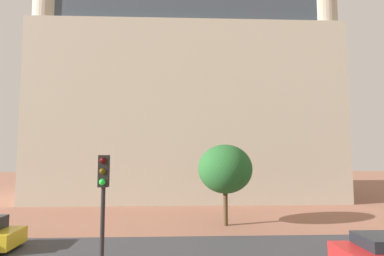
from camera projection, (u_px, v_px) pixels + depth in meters
name	position (u px, v px, depth m)	size (l,w,h in m)	color
landmark_building	(185.00, 104.00, 32.44)	(29.88, 12.49, 31.22)	#B2A893
traffic_light_pole	(103.00, 204.00, 8.28)	(0.28, 0.34, 4.57)	black
tree_curb_far	(225.00, 169.00, 19.10)	(3.51, 3.51, 5.17)	#4C3823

